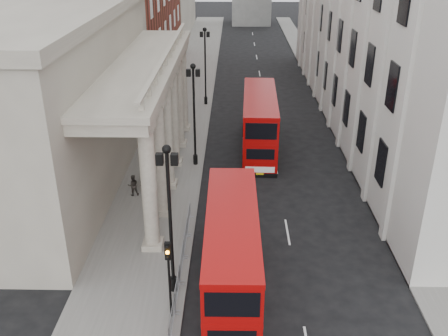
{
  "coord_description": "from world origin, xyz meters",
  "views": [
    {
      "loc": [
        2.49,
        -17.16,
        17.23
      ],
      "look_at": [
        1.9,
        12.1,
        3.48
      ],
      "focal_mm": 40.0,
      "sensor_mm": 36.0,
      "label": 1
    }
  ],
  "objects_px": {
    "traffic_light": "(169,266)",
    "bus_far": "(259,122)",
    "bus_near": "(232,253)",
    "pedestrian_c": "(153,161)",
    "lamp_post_mid": "(194,108)",
    "lamp_post_north": "(205,61)",
    "pedestrian_b": "(133,185)",
    "lamp_post_south": "(170,211)",
    "pedestrian_a": "(144,182)"
  },
  "relations": [
    {
      "from": "pedestrian_c",
      "to": "pedestrian_a",
      "type": "bearing_deg",
      "value": -100.92
    },
    {
      "from": "pedestrian_a",
      "to": "pedestrian_b",
      "type": "relative_size",
      "value": 1.04
    },
    {
      "from": "pedestrian_a",
      "to": "lamp_post_south",
      "type": "bearing_deg",
      "value": -79.08
    },
    {
      "from": "bus_near",
      "to": "pedestrian_a",
      "type": "xyz_separation_m",
      "value": [
        -6.44,
        10.93,
        -1.5
      ]
    },
    {
      "from": "pedestrian_a",
      "to": "pedestrian_c",
      "type": "distance_m",
      "value": 3.68
    },
    {
      "from": "traffic_light",
      "to": "lamp_post_north",
      "type": "bearing_deg",
      "value": 90.17
    },
    {
      "from": "traffic_light",
      "to": "bus_near",
      "type": "height_order",
      "value": "bus_near"
    },
    {
      "from": "lamp_post_south",
      "to": "bus_far",
      "type": "relative_size",
      "value": 0.72
    },
    {
      "from": "traffic_light",
      "to": "bus_near",
      "type": "relative_size",
      "value": 0.4
    },
    {
      "from": "lamp_post_south",
      "to": "bus_far",
      "type": "distance_m",
      "value": 20.31
    },
    {
      "from": "bus_near",
      "to": "bus_far",
      "type": "height_order",
      "value": "bus_far"
    },
    {
      "from": "lamp_post_north",
      "to": "pedestrian_c",
      "type": "xyz_separation_m",
      "value": [
        -3.29,
        -17.29,
        -3.94
      ]
    },
    {
      "from": "bus_near",
      "to": "pedestrian_b",
      "type": "relative_size",
      "value": 6.83
    },
    {
      "from": "traffic_light",
      "to": "pedestrian_c",
      "type": "xyz_separation_m",
      "value": [
        -3.39,
        16.73,
        -2.14
      ]
    },
    {
      "from": "bus_near",
      "to": "pedestrian_a",
      "type": "height_order",
      "value": "bus_near"
    },
    {
      "from": "pedestrian_b",
      "to": "pedestrian_c",
      "type": "relative_size",
      "value": 0.94
    },
    {
      "from": "traffic_light",
      "to": "pedestrian_b",
      "type": "relative_size",
      "value": 2.7
    },
    {
      "from": "lamp_post_south",
      "to": "lamp_post_mid",
      "type": "bearing_deg",
      "value": 90.0
    },
    {
      "from": "lamp_post_mid",
      "to": "traffic_light",
      "type": "distance_m",
      "value": 18.11
    },
    {
      "from": "lamp_post_north",
      "to": "pedestrian_b",
      "type": "height_order",
      "value": "lamp_post_north"
    },
    {
      "from": "lamp_post_south",
      "to": "pedestrian_a",
      "type": "relative_size",
      "value": 5.02
    },
    {
      "from": "pedestrian_a",
      "to": "pedestrian_c",
      "type": "height_order",
      "value": "pedestrian_c"
    },
    {
      "from": "bus_far",
      "to": "pedestrian_c",
      "type": "height_order",
      "value": "bus_far"
    },
    {
      "from": "traffic_light",
      "to": "bus_far",
      "type": "xyz_separation_m",
      "value": [
        5.23,
        21.47,
        -0.53
      ]
    },
    {
      "from": "lamp_post_north",
      "to": "lamp_post_south",
      "type": "bearing_deg",
      "value": -90.0
    },
    {
      "from": "lamp_post_mid",
      "to": "bus_near",
      "type": "distance_m",
      "value": 16.38
    },
    {
      "from": "lamp_post_mid",
      "to": "pedestrian_b",
      "type": "distance_m",
      "value": 7.91
    },
    {
      "from": "bus_near",
      "to": "pedestrian_c",
      "type": "relative_size",
      "value": 6.41
    },
    {
      "from": "bus_far",
      "to": "pedestrian_a",
      "type": "distance_m",
      "value": 12.23
    },
    {
      "from": "lamp_post_mid",
      "to": "lamp_post_south",
      "type": "bearing_deg",
      "value": -90.0
    },
    {
      "from": "traffic_light",
      "to": "pedestrian_c",
      "type": "distance_m",
      "value": 17.2
    },
    {
      "from": "bus_near",
      "to": "pedestrian_c",
      "type": "distance_m",
      "value": 16.0
    },
    {
      "from": "bus_near",
      "to": "bus_far",
      "type": "relative_size",
      "value": 0.95
    },
    {
      "from": "bus_near",
      "to": "pedestrian_a",
      "type": "distance_m",
      "value": 12.77
    },
    {
      "from": "lamp_post_mid",
      "to": "bus_far",
      "type": "distance_m",
      "value": 6.77
    },
    {
      "from": "lamp_post_north",
      "to": "pedestrian_a",
      "type": "relative_size",
      "value": 5.02
    },
    {
      "from": "lamp_post_south",
      "to": "pedestrian_b",
      "type": "bearing_deg",
      "value": 111.21
    },
    {
      "from": "lamp_post_north",
      "to": "bus_far",
      "type": "distance_m",
      "value": 13.83
    },
    {
      "from": "lamp_post_south",
      "to": "lamp_post_mid",
      "type": "xyz_separation_m",
      "value": [
        0.0,
        16.0,
        0.0
      ]
    },
    {
      "from": "lamp_post_north",
      "to": "bus_far",
      "type": "height_order",
      "value": "lamp_post_north"
    },
    {
      "from": "traffic_light",
      "to": "bus_far",
      "type": "distance_m",
      "value": 22.11
    },
    {
      "from": "lamp_post_mid",
      "to": "bus_far",
      "type": "height_order",
      "value": "lamp_post_mid"
    },
    {
      "from": "lamp_post_mid",
      "to": "bus_near",
      "type": "relative_size",
      "value": 0.77
    },
    {
      "from": "lamp_post_mid",
      "to": "lamp_post_north",
      "type": "xyz_separation_m",
      "value": [
        0.0,
        16.0,
        0.0
      ]
    },
    {
      "from": "lamp_post_south",
      "to": "lamp_post_north",
      "type": "relative_size",
      "value": 1.0
    },
    {
      "from": "lamp_post_north",
      "to": "lamp_post_mid",
      "type": "bearing_deg",
      "value": -90.0
    },
    {
      "from": "pedestrian_b",
      "to": "lamp_post_mid",
      "type": "bearing_deg",
      "value": -143.68
    },
    {
      "from": "lamp_post_north",
      "to": "pedestrian_a",
      "type": "distance_m",
      "value": 21.61
    },
    {
      "from": "lamp_post_mid",
      "to": "pedestrian_b",
      "type": "height_order",
      "value": "lamp_post_mid"
    },
    {
      "from": "bus_far",
      "to": "pedestrian_c",
      "type": "bearing_deg",
      "value": -149.49
    }
  ]
}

